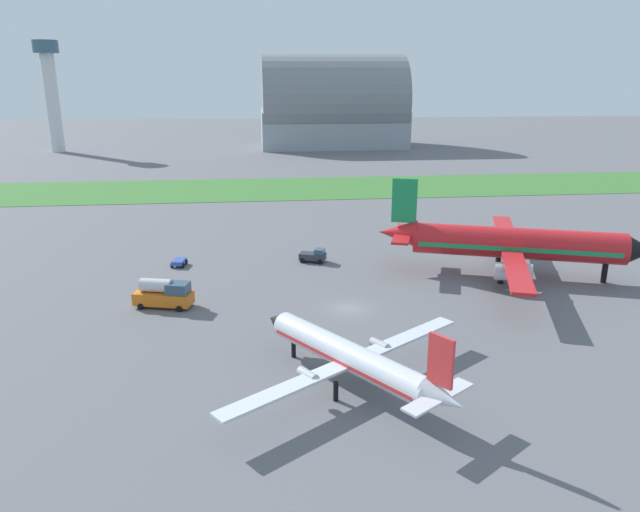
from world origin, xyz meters
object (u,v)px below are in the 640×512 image
airplane_midfield_jet (511,244)px  control_tower (51,87)px  baggage_cart_midfield (179,262)px  fuel_truck_near_gate (164,294)px  airplane_foreground_turboprop (351,357)px  pushback_tug_by_runway (314,256)px

airplane_midfield_jet → control_tower: control_tower is taller
airplane_midfield_jet → baggage_cart_midfield: size_ratio=12.81×
fuel_truck_near_gate → baggage_cart_midfield: fuel_truck_near_gate is taller
airplane_foreground_turboprop → fuel_truck_near_gate: 27.18m
fuel_truck_near_gate → pushback_tug_by_runway: (18.45, 14.97, -0.67)m
fuel_truck_near_gate → airplane_foreground_turboprop: bearing=-33.5°
fuel_truck_near_gate → baggage_cart_midfield: size_ratio=2.61×
control_tower → airplane_foreground_turboprop: bearing=-66.3°
baggage_cart_midfield → pushback_tug_by_runway: (18.61, -0.15, 0.34)m
airplane_foreground_turboprop → baggage_cart_midfield: 39.86m
baggage_cart_midfield → control_tower: (-55.35, 132.00, 20.55)m
airplane_midfield_jet → fuel_truck_near_gate: 43.57m
airplane_midfield_jet → pushback_tug_by_runway: 26.41m
airplane_midfield_jet → pushback_tug_by_runway: size_ratio=8.45×
airplane_foreground_turboprop → control_tower: size_ratio=0.62×
airplane_midfield_jet → control_tower: 172.89m
baggage_cart_midfield → airplane_foreground_turboprop: bearing=-143.1°
airplane_foreground_turboprop → baggage_cart_midfield: bearing=-8.0°
baggage_cart_midfield → pushback_tug_by_runway: size_ratio=0.66×
pushback_tug_by_runway → baggage_cart_midfield: bearing=-160.4°
airplane_midfield_jet → control_tower: (-98.56, 141.06, 16.68)m
airplane_midfield_jet → fuel_truck_near_gate: size_ratio=4.90×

